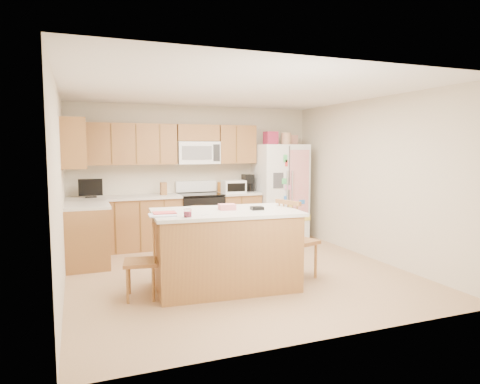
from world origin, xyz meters
name	(u,v)px	position (x,y,z in m)	size (l,w,h in m)	color
ground	(238,273)	(0.00, 0.00, 0.00)	(4.50, 4.50, 0.00)	#9E754F
room_shell	(238,170)	(0.00, 0.00, 1.44)	(4.60, 4.60, 2.52)	beige
cabinetry	(146,197)	(-0.98, 1.79, 0.91)	(3.36, 1.56, 2.15)	olive
stove	(200,218)	(0.00, 1.94, 0.47)	(0.76, 0.65, 1.13)	black
refrigerator	(280,191)	(1.57, 1.87, 0.92)	(0.90, 0.79, 2.04)	white
island	(225,249)	(-0.37, -0.53, 0.49)	(1.88, 1.16, 1.06)	olive
windsor_chair_left	(143,261)	(-1.39, -0.54, 0.43)	(0.43, 0.45, 0.91)	olive
windsor_chair_back	(207,241)	(-0.41, 0.14, 0.46)	(0.52, 0.51, 0.97)	olive
windsor_chair_right	(296,241)	(0.64, -0.49, 0.50)	(0.55, 0.57, 1.06)	olive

